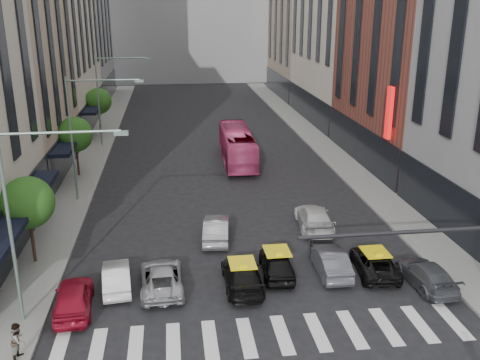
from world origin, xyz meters
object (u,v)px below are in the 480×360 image
object	(u,v)px
taxi_left	(242,275)
taxi_center	(277,263)
pedestrian_near	(18,341)
bus	(237,146)
streetlamp_mid	(84,122)
streetlamp_near	(29,201)
car_red	(73,298)
streetlamp_far	(107,89)
car_white_front	(116,277)

from	to	relation	value
taxi_left	taxi_center	bearing A→B (deg)	-152.89
taxi_left	pedestrian_near	distance (m)	10.90
taxi_left	pedestrian_near	size ratio (longest dim) A/B	2.91
taxi_left	bus	xyz separation A→B (m)	(2.62, 22.78, 0.88)
streetlamp_mid	taxi_center	bearing A→B (deg)	-48.76
taxi_center	bus	size ratio (longest dim) A/B	0.37
streetlamp_near	taxi_left	size ratio (longest dim) A/B	1.94
taxi_left	pedestrian_near	bearing A→B (deg)	26.04
streetlamp_mid	car_red	bearing A→B (deg)	-85.43
streetlamp_near	streetlamp_mid	bearing A→B (deg)	90.00
streetlamp_mid	car_red	size ratio (longest dim) A/B	2.12
streetlamp_far	taxi_center	xyz separation A→B (m)	(11.46, -29.07, -5.21)
streetlamp_near	car_red	world-z (taller)	streetlamp_near
taxi_center	taxi_left	bearing A→B (deg)	30.31
taxi_left	taxi_center	size ratio (longest dim) A/B	1.14
taxi_center	bus	world-z (taller)	bus
car_white_front	taxi_left	xyz separation A→B (m)	(6.40, -0.70, 0.03)
taxi_left	bus	distance (m)	22.95
car_white_front	taxi_center	world-z (taller)	taxi_center
taxi_center	car_white_front	bearing A→B (deg)	5.49
bus	pedestrian_near	bearing A→B (deg)	67.26
streetlamp_near	taxi_left	bearing A→B (deg)	11.41
car_white_front	pedestrian_near	distance (m)	6.45
streetlamp_far	taxi_center	world-z (taller)	streetlamp_far
car_red	taxi_center	bearing A→B (deg)	-171.57
car_white_front	pedestrian_near	size ratio (longest dim) A/B	2.43
car_white_front	bus	world-z (taller)	bus
bus	taxi_center	bearing A→B (deg)	89.93
car_red	taxi_center	distance (m)	10.48
taxi_center	pedestrian_near	xyz separation A→B (m)	(-11.81, -5.80, 0.25)
streetlamp_near	pedestrian_near	size ratio (longest dim) A/B	5.64
pedestrian_near	taxi_left	bearing A→B (deg)	-57.21
car_red	streetlamp_far	bearing A→B (deg)	-91.88
bus	streetlamp_near	bearing A→B (deg)	65.48
taxi_center	pedestrian_near	size ratio (longest dim) A/B	2.56
streetlamp_near	car_red	xyz separation A→B (m)	(1.23, 0.65, -5.18)
streetlamp_near	bus	xyz separation A→B (m)	(12.06, 24.69, -4.35)
streetlamp_mid	taxi_center	size ratio (longest dim) A/B	2.21
streetlamp_mid	taxi_left	size ratio (longest dim) A/B	1.94
streetlamp_near	streetlamp_far	bearing A→B (deg)	90.00
streetlamp_near	streetlamp_far	size ratio (longest dim) A/B	1.00
bus	pedestrian_near	world-z (taller)	bus
streetlamp_mid	taxi_left	distance (m)	17.75
car_red	taxi_left	world-z (taller)	car_red
bus	car_red	bearing A→B (deg)	67.25
car_white_front	taxi_center	xyz separation A→B (m)	(8.41, 0.33, 0.06)
streetlamp_far	pedestrian_near	size ratio (longest dim) A/B	5.64
streetlamp_near	car_white_front	size ratio (longest dim) A/B	2.32
car_red	car_white_front	bearing A→B (deg)	-137.07
car_white_front	pedestrian_near	xyz separation A→B (m)	(-3.40, -5.48, 0.31)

